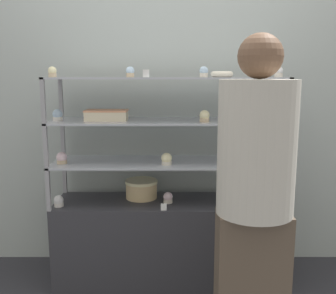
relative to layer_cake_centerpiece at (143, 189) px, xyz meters
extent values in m
plane|color=#2D2D33|center=(0.17, -0.07, -0.62)|extent=(20.00, 20.00, 0.00)
cube|color=#A8B2AD|center=(0.17, 0.28, 0.68)|extent=(8.00, 0.05, 2.60)
cube|color=#333338|center=(0.17, -0.07, -0.34)|extent=(1.46, 0.41, 0.56)
cube|color=#99999E|center=(-0.55, 0.12, 0.07)|extent=(0.02, 0.02, 0.27)
cube|color=#99999E|center=(0.89, 0.12, 0.07)|extent=(0.02, 0.02, 0.27)
cube|color=#99999E|center=(-0.55, -0.26, 0.07)|extent=(0.02, 0.02, 0.27)
cube|color=#99999E|center=(0.89, -0.26, 0.07)|extent=(0.02, 0.02, 0.27)
cube|color=#B7BCC6|center=(0.17, -0.07, 0.20)|extent=(1.46, 0.41, 0.01)
cube|color=#99999E|center=(-0.55, 0.12, 0.34)|extent=(0.02, 0.02, 0.27)
cube|color=#99999E|center=(0.89, 0.12, 0.34)|extent=(0.02, 0.02, 0.27)
cube|color=#99999E|center=(-0.55, -0.26, 0.34)|extent=(0.02, 0.02, 0.27)
cube|color=#99999E|center=(0.89, -0.26, 0.34)|extent=(0.02, 0.02, 0.27)
cube|color=#B7BCC6|center=(0.17, -0.07, 0.47)|extent=(1.46, 0.41, 0.01)
cube|color=#99999E|center=(-0.55, 0.12, 0.61)|extent=(0.02, 0.02, 0.27)
cube|color=#99999E|center=(0.89, 0.12, 0.61)|extent=(0.02, 0.02, 0.27)
cube|color=#99999E|center=(-0.55, -0.26, 0.61)|extent=(0.02, 0.02, 0.27)
cube|color=#99999E|center=(0.89, -0.26, 0.61)|extent=(0.02, 0.02, 0.27)
cube|color=#B7BCC6|center=(0.17, -0.07, 0.74)|extent=(1.46, 0.41, 0.01)
cylinder|color=#DBBC84|center=(0.00, 0.00, -0.01)|extent=(0.21, 0.21, 0.10)
cylinder|color=#F4EAB2|center=(0.00, 0.00, 0.05)|extent=(0.22, 0.22, 0.02)
cube|color=beige|center=(-0.21, -0.09, 0.50)|extent=(0.26, 0.15, 0.06)
cube|color=#E5996B|center=(-0.21, -0.09, 0.54)|extent=(0.26, 0.15, 0.01)
cylinder|color=white|center=(-0.51, -0.18, -0.05)|extent=(0.06, 0.06, 0.02)
sphere|color=white|center=(-0.51, -0.18, -0.02)|extent=(0.06, 0.06, 0.06)
cylinder|color=beige|center=(0.18, -0.10, -0.05)|extent=(0.06, 0.06, 0.02)
sphere|color=silver|center=(0.18, -0.10, -0.02)|extent=(0.06, 0.06, 0.06)
cylinder|color=white|center=(0.83, -0.11, -0.05)|extent=(0.06, 0.06, 0.02)
sphere|color=white|center=(0.83, -0.11, -0.02)|extent=(0.06, 0.06, 0.06)
cube|color=white|center=(0.15, -0.25, -0.04)|extent=(0.04, 0.00, 0.04)
cylinder|color=#CCB28C|center=(-0.49, -0.13, 0.22)|extent=(0.06, 0.06, 0.02)
sphere|color=silver|center=(-0.49, -0.13, 0.25)|extent=(0.07, 0.07, 0.07)
cylinder|color=beige|center=(0.17, -0.16, 0.22)|extent=(0.06, 0.06, 0.02)
sphere|color=#F4EAB2|center=(0.17, -0.16, 0.25)|extent=(0.07, 0.07, 0.07)
cylinder|color=#CCB28C|center=(0.83, -0.13, 0.22)|extent=(0.06, 0.06, 0.02)
sphere|color=white|center=(0.83, -0.13, 0.25)|extent=(0.07, 0.07, 0.07)
cube|color=white|center=(0.63, -0.25, 0.23)|extent=(0.04, 0.00, 0.04)
cylinder|color=white|center=(-0.51, -0.10, 0.49)|extent=(0.06, 0.06, 0.02)
sphere|color=silver|center=(-0.51, -0.10, 0.52)|extent=(0.06, 0.06, 0.06)
cylinder|color=#CCB28C|center=(0.40, -0.17, 0.49)|extent=(0.06, 0.06, 0.02)
sphere|color=#F4EAB2|center=(0.40, -0.17, 0.52)|extent=(0.06, 0.06, 0.06)
cylinder|color=beige|center=(0.85, -0.10, 0.49)|extent=(0.06, 0.06, 0.02)
sphere|color=white|center=(0.85, -0.10, 0.52)|extent=(0.06, 0.06, 0.06)
cube|color=white|center=(0.52, -0.25, 0.50)|extent=(0.04, 0.00, 0.04)
cylinder|color=#CCB28C|center=(-0.51, -0.16, 0.76)|extent=(0.05, 0.05, 0.02)
sphere|color=#F4EAB2|center=(-0.51, -0.16, 0.78)|extent=(0.05, 0.05, 0.05)
cylinder|color=#CCB28C|center=(-0.05, -0.13, 0.76)|extent=(0.05, 0.05, 0.02)
sphere|color=silver|center=(-0.05, -0.13, 0.78)|extent=(0.05, 0.05, 0.05)
cylinder|color=beige|center=(0.39, -0.18, 0.76)|extent=(0.05, 0.05, 0.02)
sphere|color=silver|center=(0.39, -0.18, 0.78)|extent=(0.05, 0.05, 0.05)
cylinder|color=beige|center=(0.85, -0.13, 0.76)|extent=(0.05, 0.05, 0.02)
sphere|color=white|center=(0.85, -0.13, 0.78)|extent=(0.05, 0.05, 0.05)
cube|color=white|center=(0.05, -0.25, 0.77)|extent=(0.04, 0.00, 0.04)
torus|color=#EFE5CC|center=(0.52, -0.05, 0.76)|extent=(0.14, 0.14, 0.04)
cube|color=brown|center=(0.59, -0.76, -0.26)|extent=(0.35, 0.19, 0.72)
cylinder|color=beige|center=(0.59, -0.76, 0.42)|extent=(0.36, 0.36, 0.63)
sphere|color=brown|center=(0.59, -0.76, 0.84)|extent=(0.20, 0.20, 0.20)
camera|label=1|loc=(0.18, -2.55, 0.75)|focal=42.00mm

